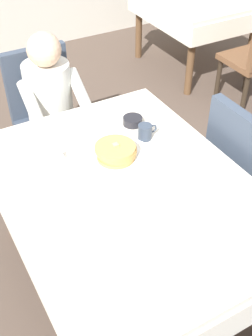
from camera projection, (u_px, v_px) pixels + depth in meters
ground_plane at (128, 278)px, 2.49m from camera, size 14.00×14.00×0.00m
dining_table_main at (129, 198)px, 2.08m from camera, size 1.12×1.52×0.74m
chair_diner at (45, 108)px, 2.94m from camera, size 0.44×0.45×0.93m
diner_person at (51, 101)px, 2.74m from camera, size 0.40×0.43×1.12m
chair_right_side at (245, 168)px, 2.44m from camera, size 0.45×0.44×0.93m
plate_breakfast at (116, 158)px, 2.16m from camera, size 0.28×0.28×0.02m
breakfast_stack at (116, 151)px, 2.13m from camera, size 0.22×0.21×0.08m
cup_coffee at (145, 132)px, 2.28m from camera, size 0.11×0.08×0.08m
bowl_butter at (133, 121)px, 2.40m from camera, size 0.11×0.11×0.04m
syrup_pitcher at (59, 154)px, 2.14m from camera, size 0.08×0.08×0.07m
fork_left_of_plate at (84, 173)px, 2.08m from camera, size 0.03×0.18×0.00m
knife_right_of_plate at (150, 150)px, 2.22m from camera, size 0.02×0.20×0.00m
spoon_near_edge at (140, 195)px, 1.96m from camera, size 0.15×0.06×0.00m
napkin_folded at (73, 197)px, 1.95m from camera, size 0.19×0.15×0.01m
background_table_far at (196, 8)px, 4.20m from camera, size 0.92×1.12×0.74m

